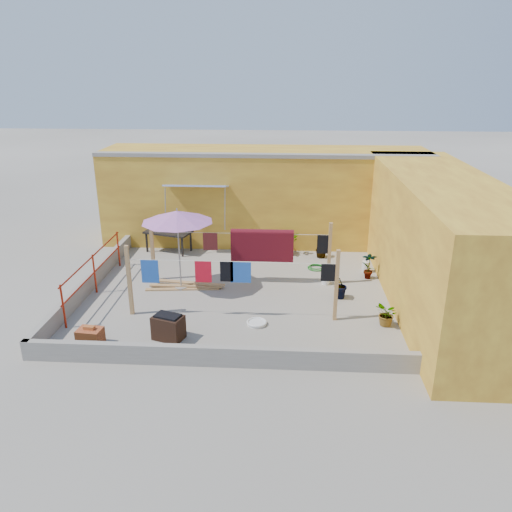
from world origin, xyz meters
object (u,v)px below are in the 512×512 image
patio_umbrella (177,217)px  water_jug_b (366,266)px  plant_back_a (288,243)px  brick_stack (90,337)px  green_hose (316,267)px  brazier (168,327)px  water_jug_a (326,279)px  outdoor_table (168,233)px  white_basin (257,323)px

patio_umbrella → water_jug_b: size_ratio=5.95×
plant_back_a → brick_stack: bearing=-125.2°
brick_stack → green_hose: bearing=43.1°
brazier → water_jug_a: (3.75, 3.32, -0.13)m
brazier → green_hose: (3.54, 4.48, -0.25)m
outdoor_table → water_jug_a: size_ratio=4.47×
brick_stack → white_basin: bearing=17.8°
water_jug_b → brick_stack: bearing=-144.9°
brazier → water_jug_b: (5.01, 4.31, -0.12)m
outdoor_table → brick_stack: outdoor_table is taller
brick_stack → water_jug_b: (6.67, 4.69, -0.03)m
patio_umbrella → water_jug_b: patio_umbrella is taller
white_basin → plant_back_a: 5.03m
white_basin → water_jug_a: size_ratio=1.31×
white_basin → patio_umbrella: bearing=138.3°
brazier → water_jug_a: 5.01m
patio_umbrella → brick_stack: bearing=-113.6°
brick_stack → water_jug_a: 6.55m
green_hose → water_jug_b: bearing=-6.6°
brick_stack → water_jug_a: size_ratio=1.52×
patio_umbrella → green_hose: bearing=24.2°
outdoor_table → green_hose: bearing=-14.6°
white_basin → brazier: bearing=-158.0°
patio_umbrella → brick_stack: patio_umbrella is taller
water_jug_a → brick_stack: bearing=-145.7°
brick_stack → plant_back_a: size_ratio=0.77×
brick_stack → plant_back_a: 7.50m
brazier → water_jug_a: bearing=41.5°
white_basin → water_jug_a: bearing=54.5°
outdoor_table → brick_stack: (-0.36, -6.12, -0.44)m
brazier → plant_back_a: plant_back_a is taller
water_jug_b → plant_back_a: (-2.35, 1.43, 0.20)m
plant_back_a → white_basin: bearing=-98.3°
brick_stack → plant_back_a: (4.32, 6.12, 0.17)m
patio_umbrella → brick_stack: 3.90m
brazier → water_jug_b: bearing=40.7°
patio_umbrella → water_jug_b: (5.30, 1.55, -1.89)m
patio_umbrella → water_jug_b: bearing=16.3°
outdoor_table → water_jug_a: (5.05, -2.43, -0.48)m
white_basin → water_jug_a: (1.81, 2.54, 0.12)m
patio_umbrella → brazier: size_ratio=2.99×
white_basin → water_jug_a: water_jug_a is taller
outdoor_table → green_hose: size_ratio=3.18×
water_jug_a → green_hose: 1.19m
brazier → green_hose: bearing=51.7°
brazier → plant_back_a: size_ratio=1.04×
water_jug_b → white_basin: bearing=-131.0°
brick_stack → brazier: bearing=12.7°
water_jug_b → patio_umbrella: bearing=-163.7°
outdoor_table → brazier: bearing=-77.3°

